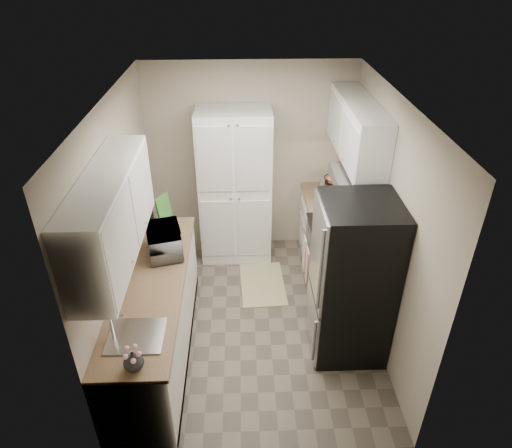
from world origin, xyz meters
name	(u,v)px	position (x,y,z in m)	size (l,w,h in m)	color
ground	(254,319)	(0.00, 0.00, 0.00)	(3.20, 3.20, 0.00)	#665B4C
room_shell	(252,192)	(-0.02, -0.01, 1.63)	(2.64, 3.24, 2.52)	#BCAE98
pantry_cabinet	(235,188)	(-0.20, 1.32, 1.00)	(0.90, 0.55, 2.00)	white
base_cabinet_left	(157,319)	(-0.99, -0.43, 0.44)	(0.60, 2.30, 0.88)	white
countertop_left	(151,282)	(-0.99, -0.43, 0.90)	(0.63, 2.33, 0.04)	#846647
base_cabinet_right	(327,229)	(0.99, 1.19, 0.44)	(0.60, 0.80, 0.88)	white
countertop_right	(330,198)	(0.99, 1.19, 0.90)	(0.63, 0.83, 0.04)	#846647
electric_range	(337,263)	(0.97, 0.39, 0.48)	(0.71, 0.78, 1.13)	#B7B7BC
refrigerator	(353,281)	(0.94, -0.41, 0.85)	(0.70, 0.72, 1.70)	#B7B7BC
microwave	(164,241)	(-0.91, 0.03, 1.06)	(0.49, 0.33, 0.27)	#A8A9AD
wine_bottle	(149,214)	(-1.14, 0.54, 1.09)	(0.09, 0.09, 0.34)	black
flower_vase	(133,361)	(-0.94, -1.47, 1.00)	(0.15, 0.15, 0.16)	white
cutting_board	(164,208)	(-1.01, 0.70, 1.07)	(0.02, 0.24, 0.30)	#388731
toaster_oven	(332,191)	(1.00, 1.13, 1.03)	(0.31, 0.40, 0.23)	#ADADB2
fruit_basket	(335,179)	(1.01, 1.11, 1.20)	(0.26, 0.26, 0.11)	orange
kitchen_mat	(263,284)	(0.12, 0.61, 0.01)	(0.53, 0.85, 0.01)	#C1B880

